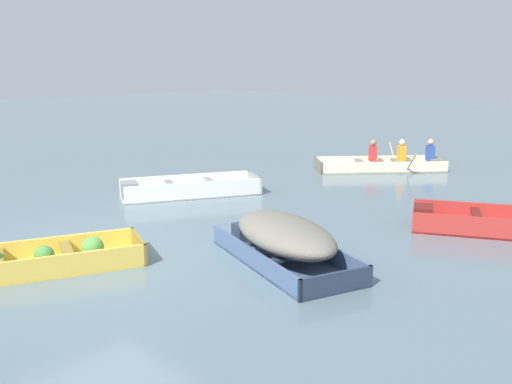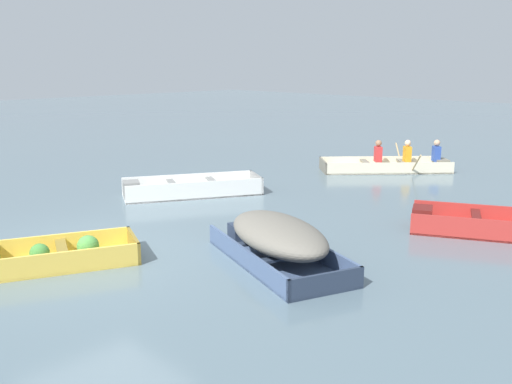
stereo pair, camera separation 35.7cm
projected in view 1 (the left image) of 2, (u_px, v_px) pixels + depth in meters
ground_plane at (100, 255)px, 9.36m from camera, size 80.00×80.00×0.00m
dinghy_yellow_foreground at (29, 262)px, 8.62m from camera, size 2.20×3.38×0.39m
skiff_slate_blue_near_moored at (284, 238)px, 8.94m from camera, size 3.11×2.10×0.74m
skiff_white_mid_moored at (184, 190)px, 13.45m from camera, size 2.43×3.32×0.42m
skiff_red_far_moored at (495, 224)px, 10.64m from camera, size 3.45×2.50×0.40m
rowboat_cream_with_crew at (388, 164)px, 16.68m from camera, size 3.32×3.47×0.90m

